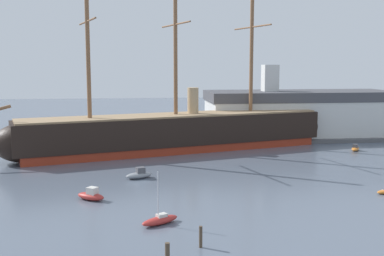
{
  "coord_description": "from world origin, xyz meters",
  "views": [
    {
      "loc": [
        -14.03,
        -33.41,
        16.25
      ],
      "look_at": [
        -5.3,
        36.22,
        6.87
      ],
      "focal_mm": 44.62,
      "sensor_mm": 36.0,
      "label": 1
    }
  ],
  "objects_px": {
    "tall_ship": "(176,132)",
    "mooring_piling_left_pair": "(201,237)",
    "sailboat_foreground_left": "(160,220)",
    "motorboat_alongside_bow": "(139,175)",
    "mooring_piling_nearest": "(167,254)",
    "motorboat_mid_left": "(91,195)",
    "dockside_warehouse_right": "(299,114)",
    "dinghy_mid_right": "(384,192)",
    "motorboat_far_right": "(355,148)"
  },
  "relations": [
    {
      "from": "tall_ship",
      "to": "motorboat_far_right",
      "type": "bearing_deg",
      "value": -7.0
    },
    {
      "from": "sailboat_foreground_left",
      "to": "motorboat_mid_left",
      "type": "relative_size",
      "value": 1.39
    },
    {
      "from": "motorboat_mid_left",
      "to": "dinghy_mid_right",
      "type": "distance_m",
      "value": 36.64
    },
    {
      "from": "motorboat_mid_left",
      "to": "mooring_piling_nearest",
      "type": "bearing_deg",
      "value": -68.68
    },
    {
      "from": "motorboat_alongside_bow",
      "to": "mooring_piling_left_pair",
      "type": "xyz_separation_m",
      "value": [
        5.07,
        -26.9,
        0.42
      ]
    },
    {
      "from": "sailboat_foreground_left",
      "to": "motorboat_far_right",
      "type": "xyz_separation_m",
      "value": [
        39.2,
        37.33,
        -0.01
      ]
    },
    {
      "from": "tall_ship",
      "to": "dockside_warehouse_right",
      "type": "relative_size",
      "value": 1.55
    },
    {
      "from": "tall_ship",
      "to": "dinghy_mid_right",
      "type": "bearing_deg",
      "value": -54.98
    },
    {
      "from": "dinghy_mid_right",
      "to": "mooring_piling_left_pair",
      "type": "relative_size",
      "value": 1.11
    },
    {
      "from": "tall_ship",
      "to": "dockside_warehouse_right",
      "type": "distance_m",
      "value": 31.49
    },
    {
      "from": "mooring_piling_left_pair",
      "to": "motorboat_alongside_bow",
      "type": "bearing_deg",
      "value": 100.68
    },
    {
      "from": "tall_ship",
      "to": "motorboat_alongside_bow",
      "type": "xyz_separation_m",
      "value": [
        -7.26,
        -21.29,
        -3.12
      ]
    },
    {
      "from": "motorboat_alongside_bow",
      "to": "mooring_piling_left_pair",
      "type": "distance_m",
      "value": 27.37
    },
    {
      "from": "sailboat_foreground_left",
      "to": "motorboat_alongside_bow",
      "type": "relative_size",
      "value": 1.34
    },
    {
      "from": "tall_ship",
      "to": "motorboat_mid_left",
      "type": "distance_m",
      "value": 34.38
    },
    {
      "from": "tall_ship",
      "to": "mooring_piling_left_pair",
      "type": "relative_size",
      "value": 34.75
    },
    {
      "from": "tall_ship",
      "to": "sailboat_foreground_left",
      "type": "distance_m",
      "value": 41.95
    },
    {
      "from": "motorboat_mid_left",
      "to": "dinghy_mid_right",
      "type": "xyz_separation_m",
      "value": [
        36.59,
        -1.81,
        -0.31
      ]
    },
    {
      "from": "sailboat_foreground_left",
      "to": "motorboat_far_right",
      "type": "distance_m",
      "value": 54.13
    },
    {
      "from": "tall_ship",
      "to": "dinghy_mid_right",
      "type": "xyz_separation_m",
      "value": [
        23.41,
        -33.4,
        -3.44
      ]
    },
    {
      "from": "sailboat_foreground_left",
      "to": "tall_ship",
      "type": "bearing_deg",
      "value": 82.54
    },
    {
      "from": "mooring_piling_nearest",
      "to": "motorboat_alongside_bow",
      "type": "bearing_deg",
      "value": 93.5
    },
    {
      "from": "mooring_piling_nearest",
      "to": "tall_ship",
      "type": "bearing_deg",
      "value": 84.0
    },
    {
      "from": "dockside_warehouse_right",
      "to": "dinghy_mid_right",
      "type": "bearing_deg",
      "value": -96.41
    },
    {
      "from": "sailboat_foreground_left",
      "to": "mooring_piling_nearest",
      "type": "distance_m",
      "value": 10.04
    },
    {
      "from": "tall_ship",
      "to": "sailboat_foreground_left",
      "type": "bearing_deg",
      "value": -97.46
    },
    {
      "from": "motorboat_alongside_bow",
      "to": "sailboat_foreground_left",
      "type": "bearing_deg",
      "value": -84.82
    },
    {
      "from": "tall_ship",
      "to": "dinghy_mid_right",
      "type": "distance_m",
      "value": 40.93
    },
    {
      "from": "mooring_piling_left_pair",
      "to": "motorboat_mid_left",
      "type": "bearing_deg",
      "value": 123.52
    },
    {
      "from": "sailboat_foreground_left",
      "to": "motorboat_alongside_bow",
      "type": "xyz_separation_m",
      "value": [
        -1.83,
        20.19,
        0.1
      ]
    },
    {
      "from": "sailboat_foreground_left",
      "to": "mooring_piling_left_pair",
      "type": "distance_m",
      "value": 7.47
    },
    {
      "from": "dinghy_mid_right",
      "to": "motorboat_alongside_bow",
      "type": "bearing_deg",
      "value": 158.45
    },
    {
      "from": "motorboat_far_right",
      "to": "mooring_piling_left_pair",
      "type": "bearing_deg",
      "value": -129.23
    },
    {
      "from": "sailboat_foreground_left",
      "to": "motorboat_mid_left",
      "type": "height_order",
      "value": "sailboat_foreground_left"
    },
    {
      "from": "tall_ship",
      "to": "motorboat_mid_left",
      "type": "relative_size",
      "value": 17.17
    },
    {
      "from": "motorboat_mid_left",
      "to": "mooring_piling_nearest",
      "type": "relative_size",
      "value": 2.15
    },
    {
      "from": "motorboat_mid_left",
      "to": "dockside_warehouse_right",
      "type": "bearing_deg",
      "value": 46.86
    },
    {
      "from": "tall_ship",
      "to": "motorboat_far_right",
      "type": "distance_m",
      "value": 34.18
    },
    {
      "from": "tall_ship",
      "to": "sailboat_foreground_left",
      "type": "relative_size",
      "value": 12.38
    },
    {
      "from": "motorboat_alongside_bow",
      "to": "dockside_warehouse_right",
      "type": "height_order",
      "value": "dockside_warehouse_right"
    },
    {
      "from": "motorboat_mid_left",
      "to": "mooring_piling_left_pair",
      "type": "relative_size",
      "value": 2.02
    },
    {
      "from": "sailboat_foreground_left",
      "to": "motorboat_mid_left",
      "type": "distance_m",
      "value": 12.56
    },
    {
      "from": "mooring_piling_nearest",
      "to": "motorboat_far_right",
      "type": "bearing_deg",
      "value": 50.4
    },
    {
      "from": "sailboat_foreground_left",
      "to": "mooring_piling_left_pair",
      "type": "height_order",
      "value": "sailboat_foreground_left"
    },
    {
      "from": "mooring_piling_left_pair",
      "to": "mooring_piling_nearest",
      "type": "bearing_deg",
      "value": -134.11
    },
    {
      "from": "sailboat_foreground_left",
      "to": "dockside_warehouse_right",
      "type": "distance_m",
      "value": 64.44
    },
    {
      "from": "dockside_warehouse_right",
      "to": "mooring_piling_nearest",
      "type": "bearing_deg",
      "value": -117.81
    },
    {
      "from": "motorboat_far_right",
      "to": "mooring_piling_nearest",
      "type": "height_order",
      "value": "mooring_piling_nearest"
    },
    {
      "from": "tall_ship",
      "to": "mooring_piling_left_pair",
      "type": "xyz_separation_m",
      "value": [
        -2.19,
        -48.19,
        -2.7
      ]
    },
    {
      "from": "dinghy_mid_right",
      "to": "dockside_warehouse_right",
      "type": "height_order",
      "value": "dockside_warehouse_right"
    }
  ]
}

